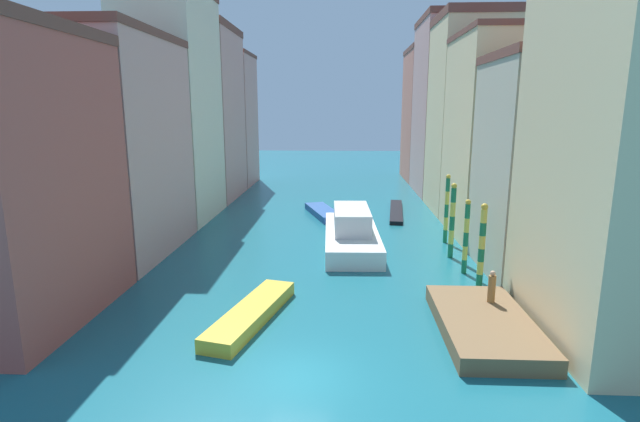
{
  "coord_description": "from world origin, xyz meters",
  "views": [
    {
      "loc": [
        1.66,
        -16.58,
        10.0
      ],
      "look_at": [
        -0.3,
        23.43,
        1.5
      ],
      "focal_mm": 27.09,
      "sensor_mm": 36.0,
      "label": 1
    }
  ],
  "objects_px": {
    "person_on_dock": "(492,287)",
    "mooring_pole_2": "(452,220)",
    "mooring_pole_0": "(482,245)",
    "gondola_black": "(396,211)",
    "motorboat_0": "(323,212)",
    "waterfront_dock": "(484,324)",
    "motorboat_1": "(252,313)",
    "vaporetto_white": "(351,232)",
    "mooring_pole_1": "(466,236)",
    "mooring_pole_3": "(447,208)"
  },
  "relations": [
    {
      "from": "person_on_dock",
      "to": "mooring_pole_0",
      "type": "bearing_deg",
      "value": 81.74
    },
    {
      "from": "person_on_dock",
      "to": "mooring_pole_0",
      "type": "distance_m",
      "value": 4.31
    },
    {
      "from": "mooring_pole_0",
      "to": "gondola_black",
      "type": "height_order",
      "value": "mooring_pole_0"
    },
    {
      "from": "mooring_pole_0",
      "to": "motorboat_1",
      "type": "height_order",
      "value": "mooring_pole_0"
    },
    {
      "from": "mooring_pole_2",
      "to": "gondola_black",
      "type": "distance_m",
      "value": 14.68
    },
    {
      "from": "mooring_pole_2",
      "to": "motorboat_0",
      "type": "relative_size",
      "value": 0.7
    },
    {
      "from": "mooring_pole_1",
      "to": "mooring_pole_2",
      "type": "height_order",
      "value": "mooring_pole_2"
    },
    {
      "from": "mooring_pole_0",
      "to": "person_on_dock",
      "type": "bearing_deg",
      "value": -98.26
    },
    {
      "from": "waterfront_dock",
      "to": "mooring_pole_3",
      "type": "xyz_separation_m",
      "value": [
        1.3,
        15.2,
        2.29
      ]
    },
    {
      "from": "mooring_pole_1",
      "to": "person_on_dock",
      "type": "bearing_deg",
      "value": -92.53
    },
    {
      "from": "motorboat_0",
      "to": "mooring_pole_1",
      "type": "bearing_deg",
      "value": -59.71
    },
    {
      "from": "gondola_black",
      "to": "motorboat_1",
      "type": "height_order",
      "value": "motorboat_1"
    },
    {
      "from": "person_on_dock",
      "to": "vaporetto_white",
      "type": "bearing_deg",
      "value": 118.43
    },
    {
      "from": "gondola_black",
      "to": "mooring_pole_2",
      "type": "bearing_deg",
      "value": -81.29
    },
    {
      "from": "waterfront_dock",
      "to": "motorboat_0",
      "type": "bearing_deg",
      "value": 109.06
    },
    {
      "from": "person_on_dock",
      "to": "motorboat_1",
      "type": "height_order",
      "value": "person_on_dock"
    },
    {
      "from": "person_on_dock",
      "to": "mooring_pole_1",
      "type": "distance_m",
      "value": 6.5
    },
    {
      "from": "person_on_dock",
      "to": "mooring_pole_2",
      "type": "bearing_deg",
      "value": 89.18
    },
    {
      "from": "waterfront_dock",
      "to": "mooring_pole_3",
      "type": "bearing_deg",
      "value": 85.13
    },
    {
      "from": "mooring_pole_1",
      "to": "gondola_black",
      "type": "distance_m",
      "value": 17.85
    },
    {
      "from": "motorboat_0",
      "to": "motorboat_1",
      "type": "height_order",
      "value": "motorboat_1"
    },
    {
      "from": "waterfront_dock",
      "to": "motorboat_1",
      "type": "xyz_separation_m",
      "value": [
        -10.85,
        0.77,
        -0.05
      ]
    },
    {
      "from": "waterfront_dock",
      "to": "mooring_pole_2",
      "type": "distance_m",
      "value": 11.67
    },
    {
      "from": "person_on_dock",
      "to": "vaporetto_white",
      "type": "xyz_separation_m",
      "value": [
        -6.61,
        12.21,
        -0.46
      ]
    },
    {
      "from": "mooring_pole_1",
      "to": "mooring_pole_3",
      "type": "height_order",
      "value": "mooring_pole_3"
    },
    {
      "from": "mooring_pole_1",
      "to": "motorboat_1",
      "type": "distance_m",
      "value": 14.15
    },
    {
      "from": "mooring_pole_1",
      "to": "vaporetto_white",
      "type": "height_order",
      "value": "mooring_pole_1"
    },
    {
      "from": "mooring_pole_1",
      "to": "vaporetto_white",
      "type": "relative_size",
      "value": 0.39
    },
    {
      "from": "gondola_black",
      "to": "motorboat_0",
      "type": "xyz_separation_m",
      "value": [
        -7.09,
        -1.42,
        0.13
      ]
    },
    {
      "from": "vaporetto_white",
      "to": "motorboat_0",
      "type": "xyz_separation_m",
      "value": [
        -2.54,
        10.37,
        -0.75
      ]
    },
    {
      "from": "person_on_dock",
      "to": "motorboat_0",
      "type": "height_order",
      "value": "person_on_dock"
    },
    {
      "from": "mooring_pole_0",
      "to": "mooring_pole_3",
      "type": "relative_size",
      "value": 0.93
    },
    {
      "from": "vaporetto_white",
      "to": "motorboat_1",
      "type": "height_order",
      "value": "vaporetto_white"
    },
    {
      "from": "mooring_pole_2",
      "to": "mooring_pole_3",
      "type": "xyz_separation_m",
      "value": [
        0.4,
        3.79,
        0.04
      ]
    },
    {
      "from": "mooring_pole_0",
      "to": "mooring_pole_3",
      "type": "distance_m",
      "value": 9.33
    },
    {
      "from": "vaporetto_white",
      "to": "mooring_pole_2",
      "type": "bearing_deg",
      "value": -20.46
    },
    {
      "from": "mooring_pole_1",
      "to": "waterfront_dock",
      "type": "bearing_deg",
      "value": -97.25
    },
    {
      "from": "gondola_black",
      "to": "person_on_dock",
      "type": "bearing_deg",
      "value": -85.11
    },
    {
      "from": "waterfront_dock",
      "to": "vaporetto_white",
      "type": "distance_m",
      "value": 15.13
    },
    {
      "from": "waterfront_dock",
      "to": "mooring_pole_0",
      "type": "relative_size",
      "value": 1.59
    },
    {
      "from": "waterfront_dock",
      "to": "motorboat_0",
      "type": "relative_size",
      "value": 1.05
    },
    {
      "from": "vaporetto_white",
      "to": "motorboat_1",
      "type": "xyz_separation_m",
      "value": [
        -5.0,
        -13.16,
        -0.72
      ]
    },
    {
      "from": "gondola_black",
      "to": "motorboat_1",
      "type": "distance_m",
      "value": 26.71
    },
    {
      "from": "gondola_black",
      "to": "motorboat_0",
      "type": "bearing_deg",
      "value": -168.69
    },
    {
      "from": "gondola_black",
      "to": "mooring_pole_1",
      "type": "bearing_deg",
      "value": -82.42
    },
    {
      "from": "gondola_black",
      "to": "motorboat_1",
      "type": "bearing_deg",
      "value": -110.96
    },
    {
      "from": "mooring_pole_3",
      "to": "motorboat_0",
      "type": "xyz_separation_m",
      "value": [
        -9.69,
        9.09,
        -2.37
      ]
    },
    {
      "from": "waterfront_dock",
      "to": "motorboat_1",
      "type": "relative_size",
      "value": 1.01
    },
    {
      "from": "mooring_pole_0",
      "to": "mooring_pole_2",
      "type": "relative_size",
      "value": 0.94
    },
    {
      "from": "person_on_dock",
      "to": "mooring_pole_1",
      "type": "bearing_deg",
      "value": 87.47
    }
  ]
}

